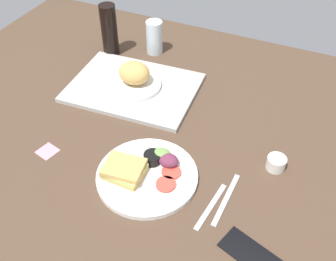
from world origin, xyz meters
The scene contains 11 objects.
ground_plane centered at (0.00, 0.00, -1.50)cm, with size 190.00×150.00×3.00cm, color #4C3828.
serving_tray centered at (-20.29, 21.73, 0.80)cm, with size 45.00×33.00×1.60cm, color #B2B2AD.
bread_plate_near centered at (-20.08, 22.16, 5.03)cm, with size 20.45×20.45×9.15cm.
plate_with_salad centered at (2.32, -13.25, 1.69)cm, with size 29.05×29.05×5.40cm.
drinking_glass centered at (-24.27, 47.93, 6.76)cm, with size 6.59×6.59×13.53cm, color silver.
soda_bottle centered at (-39.87, 39.74, 10.43)cm, with size 6.40×6.40×20.86cm, color black.
espresso_cup centered at (35.48, 5.27, 2.00)cm, with size 5.60×5.60×4.00cm, color silver.
fork centered at (22.98, -15.66, 0.25)cm, with size 17.00×1.40×0.50cm, color #B7B7BC.
knife centered at (25.98, -11.66, 0.25)cm, with size 19.00×1.40×0.50cm, color #B7B7BC.
cell_phone centered at (36.20, -24.77, 0.40)cm, with size 14.40×7.20×0.80cm, color black.
sticky_note centered at (-29.66, -16.82, 0.06)cm, with size 5.60×5.60×0.12cm, color pink.
Camera 1 is at (38.15, -77.19, 86.54)cm, focal length 41.76 mm.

